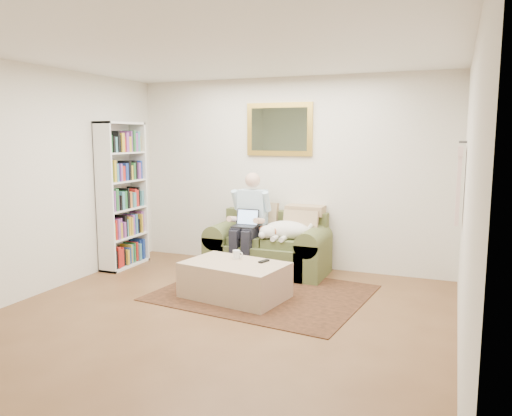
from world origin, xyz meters
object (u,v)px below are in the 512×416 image
Objects in this scene: bookshelf at (122,195)px; ottoman at (235,280)px; sofa at (268,252)px; sleeping_dog at (287,230)px; laptop at (246,222)px; seated_man at (248,224)px; coffee_mug at (236,255)px.

ottoman is at bearing -19.12° from bookshelf.
bookshelf reaches higher than sofa.
bookshelf is (-1.98, -0.47, 0.73)m from sofa.
ottoman is at bearing -103.24° from sleeping_dog.
laptop is at bearing 8.45° from bookshelf.
seated_man is 0.53m from sleeping_dog.
bookshelf is (-2.01, 0.70, 0.80)m from ottoman.
coffee_mug is at bearing -15.02° from bookshelf.
sleeping_dog is at bearing 9.65° from bookshelf.
bookshelf reaches higher than laptop.
sofa is 0.53m from laptop.
laptop is 0.54m from sleeping_dog.
coffee_mug is (0.21, -0.84, -0.21)m from seated_man.
laptop is at bearing -166.36° from sleeping_dog.
laptop reaches higher than coffee_mug.
coffee_mug is (-0.03, -0.99, 0.18)m from sofa.
ottoman is (0.27, -0.96, -0.49)m from laptop.
sleeping_dog is at bearing -15.74° from sofa.
sleeping_dog is 1.18m from ottoman.
laptop is at bearing -138.98° from sofa.
sofa is 2.43× the size of sleeping_dog.
sofa reaches higher than ottoman.
laptop is 1.11m from ottoman.
bookshelf is at bearing 160.88° from ottoman.
coffee_mug reaches higher than ottoman.
bookshelf reaches higher than ottoman.
ottoman is (-0.25, -1.08, -0.40)m from sleeping_dog.
sofa is 1.19× the size of seated_man.
seated_man is 0.66× the size of bookshelf.
laptop reaches higher than ottoman.
coffee_mug is (0.21, -0.78, -0.24)m from laptop.
bookshelf reaches higher than coffee_mug.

